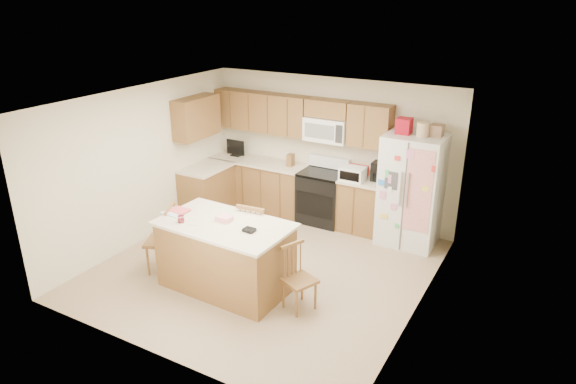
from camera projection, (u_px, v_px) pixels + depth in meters
The scene contains 9 objects.
ground at pixel (265, 268), 7.62m from camera, with size 4.50×4.50×0.00m, color #8B7B5C.
room_shell at pixel (263, 177), 7.09m from camera, with size 4.60×4.60×2.52m.
cabinetry at pixel (270, 166), 9.18m from camera, with size 3.36×1.56×2.15m.
stove at pixel (322, 196), 9.01m from camera, with size 0.76×0.65×1.13m.
refrigerator at pixel (411, 189), 8.08m from camera, with size 0.90×0.79×2.04m.
island at pixel (226, 255), 6.97m from camera, with size 1.86×1.10×1.06m.
windsor_chair_left at pixel (163, 240), 7.40m from camera, with size 0.56×0.57×1.01m.
windsor_chair_back at pixel (256, 238), 7.42m from camera, with size 0.49×0.47×1.06m.
windsor_chair_right at pixel (298, 279), 6.52m from camera, with size 0.48×0.49×0.88m.
Camera 1 is at (3.56, -5.66, 3.84)m, focal length 32.00 mm.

